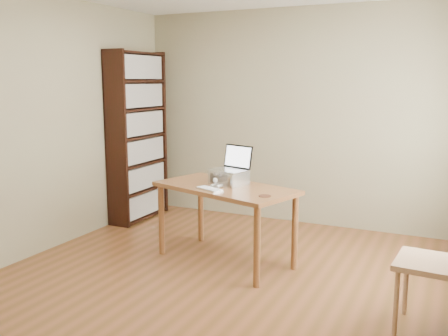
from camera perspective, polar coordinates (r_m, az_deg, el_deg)
room at (r=4.05m, az=-0.80°, el=3.69°), size 4.04×4.54×2.64m
bookshelf at (r=6.34m, az=-9.83°, el=3.57°), size 0.30×0.90×2.10m
desk at (r=4.78m, az=0.14°, el=-3.26°), size 1.50×1.05×0.75m
laptop_stand at (r=4.81m, az=0.55°, el=-0.93°), size 0.32×0.25×0.13m
laptop at (r=4.85m, az=0.85°, el=0.47°), size 0.39×0.37×0.24m
keyboard at (r=4.59m, az=-1.70°, el=-2.41°), size 0.29×0.21×0.02m
coaster at (r=4.36m, az=4.68°, el=-3.20°), size 0.11×0.11×0.01m
cat at (r=4.86m, az=0.37°, el=-1.03°), size 0.25×0.48×0.16m
chair at (r=3.76m, az=24.01°, el=-9.08°), size 0.50×0.50×1.05m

